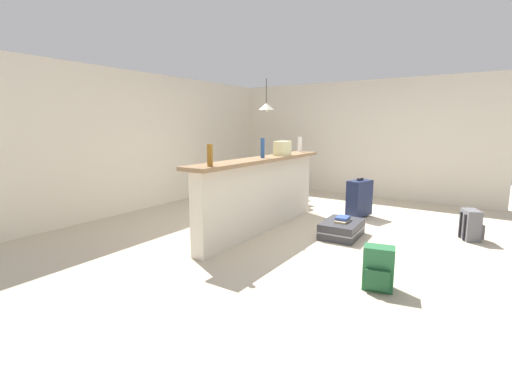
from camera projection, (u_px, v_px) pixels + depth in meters
The scene contains 17 objects.
ground_plane at pixel (300, 229), 5.44m from camera, with size 13.00×13.00×0.05m, color beige.
wall_back at pixel (160, 141), 6.90m from camera, with size 6.60×0.10×2.50m, color silver.
wall_right at pixel (350, 139), 7.91m from camera, with size 0.10×6.00×2.50m, color silver.
partition_half_wall at pixel (262, 196), 5.20m from camera, with size 2.80×0.20×1.04m, color silver.
bar_countertop at pixel (262, 159), 5.11m from camera, with size 2.96×0.40×0.05m, color #93704C.
bottle_amber at pixel (210, 155), 4.03m from camera, with size 0.07×0.07×0.25m, color #9E661E.
bottle_blue at pixel (263, 148), 5.07m from camera, with size 0.06×0.06×0.28m, color #284C89.
bottle_white at pixel (300, 144), 6.17m from camera, with size 0.07×0.07×0.26m, color silver.
grocery_bag at pixel (282, 148), 5.49m from camera, with size 0.26×0.18×0.22m, color beige.
dining_table at pixel (267, 169), 7.45m from camera, with size 1.10×0.80×0.74m.
dining_chair_near_partition at pixel (288, 177), 7.09m from camera, with size 0.47×0.47×0.93m.
pendant_lamp at pixel (266, 107), 7.36m from camera, with size 0.34×0.34×0.68m.
suitcase_flat_charcoal at pixel (342, 229), 4.98m from camera, with size 0.84×0.52×0.22m.
suitcase_upright_navy at pixel (359, 198), 6.02m from camera, with size 0.49×0.36×0.67m.
backpack_grey at pixel (471, 225), 4.82m from camera, with size 0.33×0.31×0.42m.
backpack_green at pixel (378, 269), 3.37m from camera, with size 0.29×0.31×0.42m.
book_stack at pixel (342, 219), 4.95m from camera, with size 0.28×0.18×0.06m.
Camera 1 is at (-4.75, -2.35, 1.56)m, focal length 24.84 mm.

